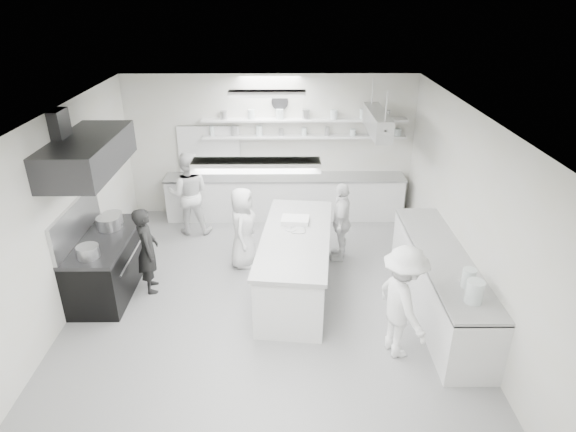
{
  "coord_description": "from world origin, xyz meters",
  "views": [
    {
      "loc": [
        0.28,
        -6.5,
        4.59
      ],
      "look_at": [
        0.34,
        0.6,
        1.24
      ],
      "focal_mm": 30.6,
      "sensor_mm": 36.0,
      "label": 1
    }
  ],
  "objects_px": {
    "prep_island": "(296,265)",
    "cook_back": "(189,193)",
    "right_counter": "(440,283)",
    "back_counter": "(285,197)",
    "cook_stove": "(147,250)",
    "stove": "(108,266)"
  },
  "relations": [
    {
      "from": "prep_island",
      "to": "cook_back",
      "type": "relative_size",
      "value": 1.56
    },
    {
      "from": "right_counter",
      "to": "cook_back",
      "type": "distance_m",
      "value": 5.06
    },
    {
      "from": "back_counter",
      "to": "prep_island",
      "type": "height_order",
      "value": "prep_island"
    },
    {
      "from": "back_counter",
      "to": "prep_island",
      "type": "xyz_separation_m",
      "value": [
        0.16,
        -2.85,
        0.03
      ]
    },
    {
      "from": "cook_stove",
      "to": "cook_back",
      "type": "xyz_separation_m",
      "value": [
        0.31,
        2.09,
        0.12
      ]
    },
    {
      "from": "right_counter",
      "to": "cook_back",
      "type": "bearing_deg",
      "value": 147.62
    },
    {
      "from": "back_counter",
      "to": "right_counter",
      "type": "relative_size",
      "value": 1.52
    },
    {
      "from": "cook_stove",
      "to": "stove",
      "type": "bearing_deg",
      "value": 75.26
    },
    {
      "from": "cook_back",
      "to": "stove",
      "type": "bearing_deg",
      "value": 62.26
    },
    {
      "from": "stove",
      "to": "right_counter",
      "type": "bearing_deg",
      "value": -6.52
    },
    {
      "from": "prep_island",
      "to": "back_counter",
      "type": "bearing_deg",
      "value": 99.47
    },
    {
      "from": "right_counter",
      "to": "cook_back",
      "type": "height_order",
      "value": "cook_back"
    },
    {
      "from": "back_counter",
      "to": "cook_back",
      "type": "bearing_deg",
      "value": -159.93
    },
    {
      "from": "back_counter",
      "to": "prep_island",
      "type": "bearing_deg",
      "value": -86.74
    },
    {
      "from": "prep_island",
      "to": "cook_back",
      "type": "height_order",
      "value": "cook_back"
    },
    {
      "from": "right_counter",
      "to": "cook_stove",
      "type": "relative_size",
      "value": 2.26
    },
    {
      "from": "back_counter",
      "to": "cook_stove",
      "type": "bearing_deg",
      "value": -128.52
    },
    {
      "from": "back_counter",
      "to": "cook_stove",
      "type": "relative_size",
      "value": 3.42
    },
    {
      "from": "stove",
      "to": "prep_island",
      "type": "relative_size",
      "value": 0.68
    },
    {
      "from": "right_counter",
      "to": "cook_back",
      "type": "xyz_separation_m",
      "value": [
        -4.26,
        2.7,
        0.38
      ]
    },
    {
      "from": "stove",
      "to": "right_counter",
      "type": "xyz_separation_m",
      "value": [
        5.25,
        -0.6,
        0.02
      ]
    },
    {
      "from": "stove",
      "to": "prep_island",
      "type": "xyz_separation_m",
      "value": [
        3.06,
        -0.05,
        0.04
      ]
    }
  ]
}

